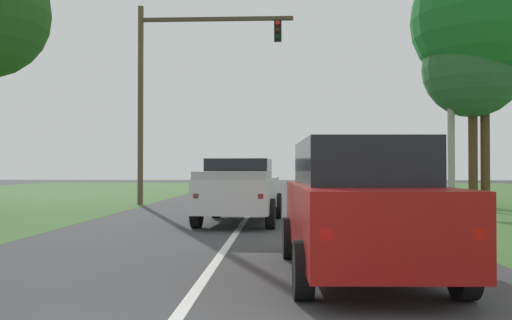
{
  "coord_description": "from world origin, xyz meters",
  "views": [
    {
      "loc": [
        1.1,
        -4.02,
        1.59
      ],
      "look_at": [
        0.07,
        18.68,
        1.93
      ],
      "focal_mm": 38.65,
      "sensor_mm": 36.0,
      "label": 1
    }
  ],
  "objects_px": {
    "crossing_suv_far": "(362,183)",
    "oak_tree_right": "(484,20)",
    "utility_pole_right": "(451,103)",
    "keep_moving_sign": "(419,173)",
    "red_suv_near": "(359,204)",
    "pickup_truck_lead": "(240,190)",
    "extra_tree_2": "(472,69)",
    "traffic_light": "(177,76)"
  },
  "relations": [
    {
      "from": "crossing_suv_far",
      "to": "oak_tree_right",
      "type": "bearing_deg",
      "value": -35.57
    },
    {
      "from": "utility_pole_right",
      "to": "keep_moving_sign",
      "type": "bearing_deg",
      "value": -131.47
    },
    {
      "from": "red_suv_near",
      "to": "oak_tree_right",
      "type": "relative_size",
      "value": 0.47
    },
    {
      "from": "keep_moving_sign",
      "to": "crossing_suv_far",
      "type": "relative_size",
      "value": 0.52
    },
    {
      "from": "utility_pole_right",
      "to": "crossing_suv_far",
      "type": "bearing_deg",
      "value": 131.73
    },
    {
      "from": "pickup_truck_lead",
      "to": "crossing_suv_far",
      "type": "height_order",
      "value": "pickup_truck_lead"
    },
    {
      "from": "extra_tree_2",
      "to": "crossing_suv_far",
      "type": "bearing_deg",
      "value": 140.86
    },
    {
      "from": "extra_tree_2",
      "to": "traffic_light",
      "type": "bearing_deg",
      "value": 174.02
    },
    {
      "from": "crossing_suv_far",
      "to": "utility_pole_right",
      "type": "relative_size",
      "value": 0.51
    },
    {
      "from": "keep_moving_sign",
      "to": "traffic_light",
      "type": "bearing_deg",
      "value": 160.04
    },
    {
      "from": "pickup_truck_lead",
      "to": "utility_pole_right",
      "type": "distance_m",
      "value": 10.69
    },
    {
      "from": "crossing_suv_far",
      "to": "extra_tree_2",
      "type": "height_order",
      "value": "extra_tree_2"
    },
    {
      "from": "oak_tree_right",
      "to": "crossing_suv_far",
      "type": "relative_size",
      "value": 2.46
    },
    {
      "from": "keep_moving_sign",
      "to": "extra_tree_2",
      "type": "xyz_separation_m",
      "value": [
        2.69,
        2.19,
        4.16
      ]
    },
    {
      "from": "crossing_suv_far",
      "to": "extra_tree_2",
      "type": "bearing_deg",
      "value": -39.14
    },
    {
      "from": "traffic_light",
      "to": "extra_tree_2",
      "type": "height_order",
      "value": "traffic_light"
    },
    {
      "from": "red_suv_near",
      "to": "pickup_truck_lead",
      "type": "bearing_deg",
      "value": 107.23
    },
    {
      "from": "pickup_truck_lead",
      "to": "extra_tree_2",
      "type": "relative_size",
      "value": 0.67
    },
    {
      "from": "traffic_light",
      "to": "crossing_suv_far",
      "type": "distance_m",
      "value": 9.72
    },
    {
      "from": "traffic_light",
      "to": "red_suv_near",
      "type": "bearing_deg",
      "value": -69.66
    },
    {
      "from": "extra_tree_2",
      "to": "oak_tree_right",
      "type": "bearing_deg",
      "value": 4.38
    },
    {
      "from": "red_suv_near",
      "to": "keep_moving_sign",
      "type": "distance_m",
      "value": 12.57
    },
    {
      "from": "traffic_light",
      "to": "oak_tree_right",
      "type": "xyz_separation_m",
      "value": [
        12.75,
        -1.25,
        1.97
      ]
    },
    {
      "from": "crossing_suv_far",
      "to": "pickup_truck_lead",
      "type": "bearing_deg",
      "value": -116.67
    },
    {
      "from": "pickup_truck_lead",
      "to": "keep_moving_sign",
      "type": "relative_size",
      "value": 2.28
    },
    {
      "from": "red_suv_near",
      "to": "extra_tree_2",
      "type": "bearing_deg",
      "value": 65.22
    },
    {
      "from": "traffic_light",
      "to": "utility_pole_right",
      "type": "relative_size",
      "value": 1.03
    },
    {
      "from": "traffic_light",
      "to": "utility_pole_right",
      "type": "height_order",
      "value": "traffic_light"
    },
    {
      "from": "keep_moving_sign",
      "to": "extra_tree_2",
      "type": "height_order",
      "value": "extra_tree_2"
    },
    {
      "from": "red_suv_near",
      "to": "extra_tree_2",
      "type": "relative_size",
      "value": 0.65
    },
    {
      "from": "traffic_light",
      "to": "keep_moving_sign",
      "type": "bearing_deg",
      "value": -19.96
    },
    {
      "from": "pickup_truck_lead",
      "to": "traffic_light",
      "type": "xyz_separation_m",
      "value": [
        -3.36,
        7.83,
        4.65
      ]
    },
    {
      "from": "red_suv_near",
      "to": "extra_tree_2",
      "type": "xyz_separation_m",
      "value": [
        6.53,
        14.15,
        4.55
      ]
    },
    {
      "from": "keep_moving_sign",
      "to": "utility_pole_right",
      "type": "distance_m",
      "value": 3.84
    },
    {
      "from": "pickup_truck_lead",
      "to": "extra_tree_2",
      "type": "height_order",
      "value": "extra_tree_2"
    },
    {
      "from": "keep_moving_sign",
      "to": "oak_tree_right",
      "type": "distance_m",
      "value": 7.28
    },
    {
      "from": "traffic_light",
      "to": "keep_moving_sign",
      "type": "xyz_separation_m",
      "value": [
        9.57,
        -3.47,
        -4.18
      ]
    },
    {
      "from": "oak_tree_right",
      "to": "red_suv_near",
      "type": "bearing_deg",
      "value": -116.35
    },
    {
      "from": "traffic_light",
      "to": "oak_tree_right",
      "type": "relative_size",
      "value": 0.83
    },
    {
      "from": "pickup_truck_lead",
      "to": "utility_pole_right",
      "type": "height_order",
      "value": "utility_pole_right"
    },
    {
      "from": "oak_tree_right",
      "to": "utility_pole_right",
      "type": "height_order",
      "value": "oak_tree_right"
    },
    {
      "from": "pickup_truck_lead",
      "to": "red_suv_near",
      "type": "bearing_deg",
      "value": -72.77
    }
  ]
}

